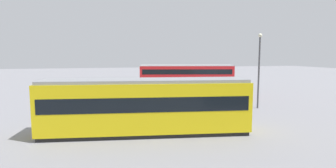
{
  "coord_description": "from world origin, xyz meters",
  "views": [
    {
      "loc": [
        8.01,
        28.68,
        5.08
      ],
      "look_at": [
        1.7,
        3.08,
        2.21
      ],
      "focal_mm": 28.46,
      "sensor_mm": 36.0,
      "label": 1
    }
  ],
  "objects_px": {
    "tram_yellow": "(146,105)",
    "pedestrian_near_railing": "(163,97)",
    "pedestrian_crossing": "(196,107)",
    "info_sign": "(109,94)",
    "street_lamp": "(259,65)",
    "double_decker_bus": "(186,80)"
  },
  "relations": [
    {
      "from": "tram_yellow",
      "to": "pedestrian_near_railing",
      "type": "relative_size",
      "value": 7.59
    },
    {
      "from": "pedestrian_crossing",
      "to": "pedestrian_near_railing",
      "type": "bearing_deg",
      "value": -75.24
    },
    {
      "from": "pedestrian_crossing",
      "to": "tram_yellow",
      "type": "bearing_deg",
      "value": 30.43
    },
    {
      "from": "tram_yellow",
      "to": "info_sign",
      "type": "bearing_deg",
      "value": -73.38
    },
    {
      "from": "pedestrian_near_railing",
      "to": "info_sign",
      "type": "height_order",
      "value": "info_sign"
    },
    {
      "from": "info_sign",
      "to": "street_lamp",
      "type": "xyz_separation_m",
      "value": [
        -13.88,
        1.58,
        2.45
      ]
    },
    {
      "from": "double_decker_bus",
      "to": "pedestrian_crossing",
      "type": "xyz_separation_m",
      "value": [
        3.07,
        12.17,
        -0.94
      ]
    },
    {
      "from": "info_sign",
      "to": "tram_yellow",
      "type": "bearing_deg",
      "value": 106.62
    },
    {
      "from": "pedestrian_crossing",
      "to": "info_sign",
      "type": "height_order",
      "value": "info_sign"
    },
    {
      "from": "pedestrian_near_railing",
      "to": "street_lamp",
      "type": "xyz_separation_m",
      "value": [
        -8.79,
        2.48,
        3.1
      ]
    },
    {
      "from": "pedestrian_near_railing",
      "to": "street_lamp",
      "type": "height_order",
      "value": "street_lamp"
    },
    {
      "from": "double_decker_bus",
      "to": "info_sign",
      "type": "height_order",
      "value": "double_decker_bus"
    },
    {
      "from": "pedestrian_crossing",
      "to": "info_sign",
      "type": "relative_size",
      "value": 0.75
    },
    {
      "from": "pedestrian_near_railing",
      "to": "street_lamp",
      "type": "relative_size",
      "value": 0.25
    },
    {
      "from": "pedestrian_near_railing",
      "to": "info_sign",
      "type": "bearing_deg",
      "value": 10.03
    },
    {
      "from": "double_decker_bus",
      "to": "tram_yellow",
      "type": "xyz_separation_m",
      "value": [
        7.46,
        14.75,
        -0.14
      ]
    },
    {
      "from": "info_sign",
      "to": "street_lamp",
      "type": "distance_m",
      "value": 14.19
    },
    {
      "from": "tram_yellow",
      "to": "pedestrian_near_railing",
      "type": "height_order",
      "value": "tram_yellow"
    },
    {
      "from": "pedestrian_crossing",
      "to": "info_sign",
      "type": "distance_m",
      "value": 8.03
    },
    {
      "from": "info_sign",
      "to": "pedestrian_crossing",
      "type": "bearing_deg",
      "value": 144.78
    },
    {
      "from": "tram_yellow",
      "to": "info_sign",
      "type": "xyz_separation_m",
      "value": [
        2.15,
        -7.2,
        -0.16
      ]
    },
    {
      "from": "tram_yellow",
      "to": "pedestrian_crossing",
      "type": "relative_size",
      "value": 7.44
    }
  ]
}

